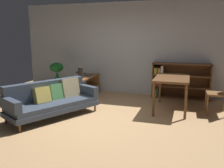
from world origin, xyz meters
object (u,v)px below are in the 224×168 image
object	(u,v)px
dining_chair_near	(221,91)
desk_speaker	(81,73)
media_console	(85,87)
open_laptop	(85,74)
fabric_couch	(52,99)
potted_floor_plant	(57,73)
dining_table	(172,81)
bookshelf	(177,80)

from	to	relation	value
dining_chair_near	desk_speaker	bearing A→B (deg)	177.22
desk_speaker	dining_chair_near	bearing A→B (deg)	-2.78
media_console	open_laptop	bearing A→B (deg)	109.50
media_console	dining_chair_near	size ratio (longest dim) A/B	1.42
media_console	open_laptop	xyz separation A→B (m)	(-0.07, 0.20, 0.34)
fabric_couch	open_laptop	xyz separation A→B (m)	(-0.06, 1.91, 0.26)
potted_floor_plant	dining_table	world-z (taller)	potted_floor_plant
fabric_couch	potted_floor_plant	xyz separation A→B (m)	(-1.02, 1.97, 0.26)
open_laptop	bookshelf	bearing A→B (deg)	12.83
desk_speaker	dining_table	distance (m)	2.42
fabric_couch	open_laptop	distance (m)	1.93
bookshelf	open_laptop	bearing A→B (deg)	-167.17
media_console	potted_floor_plant	world-z (taller)	potted_floor_plant
potted_floor_plant	bookshelf	bearing A→B (deg)	8.43
open_laptop	desk_speaker	size ratio (longest dim) A/B	1.48
open_laptop	desk_speaker	xyz separation A→B (m)	(0.09, -0.47, 0.12)
fabric_couch	potted_floor_plant	distance (m)	2.23
media_console	bookshelf	size ratio (longest dim) A/B	0.82
desk_speaker	open_laptop	bearing A→B (deg)	100.24
fabric_couch	dining_chair_near	xyz separation A→B (m)	(3.48, 1.27, 0.14)
media_console	dining_chair_near	world-z (taller)	dining_chair_near
fabric_couch	dining_chair_near	bearing A→B (deg)	20.00
media_console	bookshelf	xyz separation A→B (m)	(2.48, 0.79, 0.20)
media_console	dining_table	bearing A→B (deg)	-10.97
open_laptop	bookshelf	world-z (taller)	bookshelf
bookshelf	media_console	bearing A→B (deg)	-162.43
media_console	bookshelf	world-z (taller)	bookshelf
open_laptop	dining_chair_near	size ratio (longest dim) A/B	0.47
open_laptop	potted_floor_plant	xyz separation A→B (m)	(-0.96, 0.06, -0.00)
potted_floor_plant	bookshelf	size ratio (longest dim) A/B	0.60
desk_speaker	dining_table	world-z (taller)	desk_speaker
open_laptop	dining_table	world-z (taller)	dining_table
fabric_couch	dining_table	size ratio (longest dim) A/B	1.64
desk_speaker	bookshelf	xyz separation A→B (m)	(2.47, 1.05, -0.26)
media_console	open_laptop	size ratio (longest dim) A/B	3.00
open_laptop	desk_speaker	distance (m)	0.49
open_laptop	dining_table	distance (m)	2.58
open_laptop	desk_speaker	world-z (taller)	desk_speaker
potted_floor_plant	bookshelf	xyz separation A→B (m)	(3.51, 0.52, -0.14)
desk_speaker	fabric_couch	bearing A→B (deg)	-90.90
media_console	dining_chair_near	bearing A→B (deg)	-7.15
fabric_couch	desk_speaker	size ratio (longest dim) A/B	7.16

